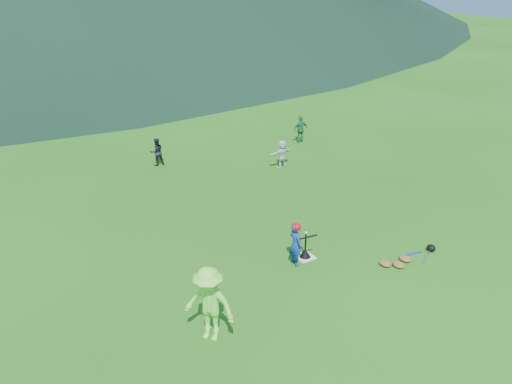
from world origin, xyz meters
TOP-DOWN VIEW (x-y plane):
  - ground at (0.00, 0.00)m, footprint 120.00×120.00m
  - home_plate at (0.00, 0.00)m, footprint 0.45×0.45m
  - baseball at (0.00, 0.00)m, footprint 0.08×0.08m
  - batter_child at (-0.41, -0.12)m, footprint 0.28×0.43m
  - adult_coach at (-3.49, -1.49)m, footprint 1.16×1.24m
  - fielder_b at (-0.95, 8.22)m, footprint 0.54×0.42m
  - fielder_c at (5.26, 7.55)m, footprint 0.69×0.31m
  - fielder_d at (3.00, 5.62)m, footprint 1.02×0.47m
  - batting_tee at (0.00, 0.00)m, footprint 0.30×0.30m
  - batter_gear at (-0.39, -0.12)m, footprint 0.73×0.26m
  - equipment_pile at (2.14, -1.49)m, footprint 1.80×0.69m
  - outfield_fence at (0.00, 28.00)m, footprint 70.07×0.08m

SIDE VIEW (x-z plane):
  - ground at x=0.00m, z-range 0.00..0.00m
  - home_plate at x=0.00m, z-range 0.00..0.02m
  - equipment_pile at x=2.14m, z-range -0.03..0.16m
  - batting_tee at x=0.00m, z-range -0.21..0.47m
  - fielder_d at x=3.00m, z-range 0.00..1.06m
  - fielder_b at x=-0.95m, z-range 0.00..1.07m
  - fielder_c at x=5.26m, z-range 0.00..1.16m
  - batter_child at x=-0.41m, z-range 0.00..1.16m
  - outfield_fence at x=0.00m, z-range 0.03..1.36m
  - baseball at x=0.00m, z-range 0.70..0.78m
  - adult_coach at x=-3.49m, z-range 0.00..1.68m
  - batter_gear at x=-0.39m, z-range 0.79..1.32m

